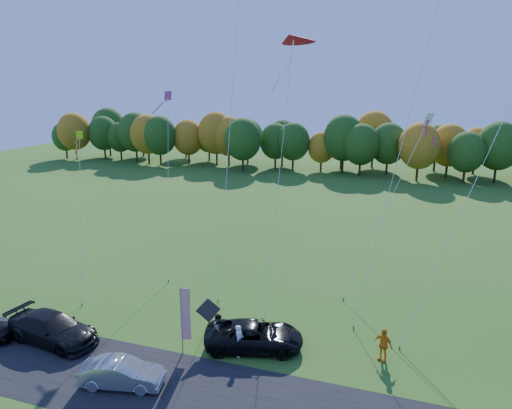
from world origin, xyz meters
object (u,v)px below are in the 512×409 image
(black_suv, at_px, (254,336))
(feather_flag, at_px, (185,313))
(silver_sedan, at_px, (122,373))
(person_east, at_px, (383,345))

(black_suv, xyz_separation_m, feather_flag, (-3.35, -1.78, 1.71))
(silver_sedan, xyz_separation_m, person_east, (12.08, 6.35, 0.25))
(feather_flag, bearing_deg, person_east, 15.52)
(person_east, xyz_separation_m, feather_flag, (-10.33, -2.87, 1.55))
(silver_sedan, bearing_deg, black_suv, -56.46)
(silver_sedan, relative_size, feather_flag, 1.02)
(black_suv, relative_size, feather_flag, 1.36)
(black_suv, distance_m, person_east, 7.06)
(black_suv, distance_m, silver_sedan, 7.33)
(person_east, height_order, feather_flag, feather_flag)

